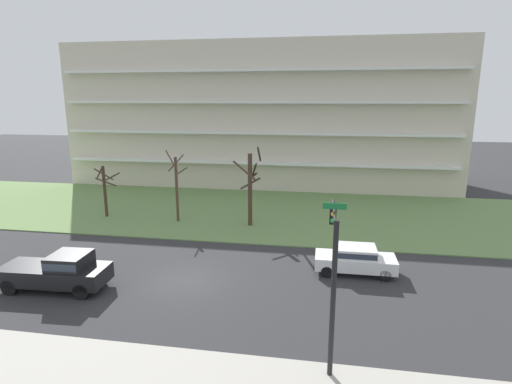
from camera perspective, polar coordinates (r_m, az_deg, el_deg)
The scene contains 10 objects.
ground at distance 22.54m, azimuth -10.00°, elevation -12.23°, with size 160.00×160.00×0.00m, color #2D2D30.
sidewalk_curb_near at distance 16.25m, azimuth -20.15°, elevation -23.49°, with size 80.00×4.00×0.15m, color #ADA89E.
grass_lawn_strip at distance 35.22m, azimuth -2.50°, elevation -2.65°, with size 80.00×16.00×0.08m, color #66844C.
apartment_building at distance 47.10m, azimuth 0.81°, elevation 10.75°, with size 42.04×11.67×15.37m.
tree_far_left at distance 35.02m, azimuth -20.52°, elevation 0.47°, with size 1.81×2.24×4.28m.
tree_left at distance 32.03m, azimuth -11.14°, elevation 0.85°, with size 1.62×1.47×5.76m.
tree_center at distance 30.32m, azimuth -0.80°, elevation 0.85°, with size 1.97×2.13×6.18m.
pickup_black_near_left at distance 23.18m, azimuth -26.08°, elevation -9.95°, with size 5.49×2.25×1.95m.
sedan_white_center_left at distance 23.42m, azimuth 13.82°, elevation -9.10°, with size 4.40×1.81×1.57m.
traffic_signal_mast at distance 15.16m, azimuth 10.85°, elevation -9.00°, with size 0.90×4.37×5.76m.
Camera 1 is at (7.06, -19.17, 9.53)m, focal length 28.34 mm.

